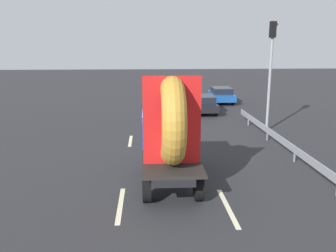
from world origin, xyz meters
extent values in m
plane|color=#28282B|center=(0.00, 0.00, 0.00)|extent=(120.00, 120.00, 0.00)
cylinder|color=black|center=(-0.49, 0.69, 0.47)|extent=(0.28, 0.94, 0.94)
cylinder|color=black|center=(1.21, 0.69, 0.47)|extent=(0.28, 0.94, 0.94)
cylinder|color=black|center=(-0.49, -2.29, 0.47)|extent=(0.28, 0.94, 0.94)
cylinder|color=black|center=(1.21, -2.29, 0.47)|extent=(0.28, 0.94, 0.94)
cube|color=black|center=(0.36, -0.72, 0.92)|extent=(1.30, 4.82, 0.25)
cube|color=navy|center=(0.36, 0.69, 1.72)|extent=(2.00, 2.00, 1.35)
cube|color=black|center=(0.36, 0.64, 2.02)|extent=(2.02, 1.90, 0.44)
cube|color=black|center=(0.36, -1.72, 1.10)|extent=(2.00, 2.82, 0.10)
cube|color=black|center=(0.36, -0.36, 1.70)|extent=(1.80, 0.08, 1.10)
torus|color=#B7842D|center=(0.36, -1.87, 2.61)|extent=(0.76, 2.92, 2.92)
cube|color=red|center=(0.36, -1.87, 2.61)|extent=(1.90, 0.03, 2.92)
cylinder|color=black|center=(3.03, 14.33, 0.30)|extent=(0.21, 0.61, 0.61)
cylinder|color=black|center=(4.51, 14.33, 0.30)|extent=(0.21, 0.61, 0.61)
cylinder|color=black|center=(3.03, 11.78, 0.30)|extent=(0.21, 0.61, 0.61)
cylinder|color=black|center=(4.51, 11.78, 0.30)|extent=(0.21, 0.61, 0.61)
cube|color=black|center=(3.77, 13.05, 0.56)|extent=(1.70, 3.98, 0.52)
cube|color=black|center=(3.77, 12.96, 1.06)|extent=(1.53, 2.23, 0.47)
cylinder|color=gray|center=(6.68, 7.15, 2.69)|extent=(0.16, 0.16, 5.38)
cube|color=black|center=(6.68, 7.15, 5.83)|extent=(0.30, 0.36, 0.90)
sphere|color=red|center=(6.85, 7.15, 6.11)|extent=(0.20, 0.20, 0.20)
cube|color=gray|center=(5.98, 3.16, 0.55)|extent=(0.06, 14.44, 0.32)
cylinder|color=slate|center=(5.98, 1.36, 0.28)|extent=(0.10, 0.10, 0.55)
cylinder|color=slate|center=(5.98, 4.97, 0.28)|extent=(0.10, 0.10, 0.55)
cylinder|color=slate|center=(5.98, 8.58, 0.28)|extent=(0.10, 0.10, 0.55)
cube|color=beige|center=(-1.34, -2.53, 0.00)|extent=(0.16, 2.66, 0.01)
cube|color=beige|center=(-1.34, 5.25, 0.00)|extent=(0.16, 2.20, 0.01)
cube|color=beige|center=(2.07, -2.92, 0.00)|extent=(0.16, 2.79, 0.01)
cube|color=beige|center=(2.07, 5.49, 0.00)|extent=(0.16, 2.82, 0.01)
cylinder|color=black|center=(5.34, 18.94, 0.31)|extent=(0.21, 0.62, 0.62)
cylinder|color=black|center=(6.85, 18.94, 0.31)|extent=(0.21, 0.62, 0.62)
cylinder|color=black|center=(5.34, 16.33, 0.31)|extent=(0.21, 0.62, 0.62)
cylinder|color=black|center=(6.85, 16.33, 0.31)|extent=(0.21, 0.62, 0.62)
cube|color=#194C99|center=(6.09, 17.63, 0.58)|extent=(1.75, 4.09, 0.54)
cube|color=black|center=(6.09, 17.54, 1.09)|extent=(1.58, 2.29, 0.49)
camera|label=1|loc=(-0.46, -13.25, 5.06)|focal=38.33mm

